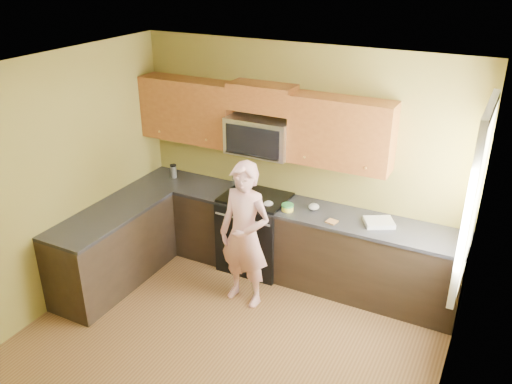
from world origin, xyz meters
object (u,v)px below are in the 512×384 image
Objects in this scene: stove at (255,231)px; woman at (245,235)px; microwave at (260,153)px; travel_mug at (174,177)px; butter_tub at (287,210)px; frying_pan at (250,206)px.

woman is (0.22, -0.68, 0.35)m from stove.
microwave is (0.00, 0.12, 0.97)m from stove.
microwave reaches higher than travel_mug.
woman is 9.34× the size of travel_mug.
woman is 11.95× the size of butter_tub.
woman reaches higher than frying_pan.
microwave is 1.49× the size of frying_pan.
butter_tub is at bearing -27.37° from microwave.
travel_mug is (-1.45, 0.76, 0.10)m from woman.
microwave is at bearing 90.00° from stove.
travel_mug reaches higher than butter_tub.
woman reaches higher than travel_mug.
frying_pan is at bearing -81.22° from microwave.
microwave is at bearing 110.46° from woman.
frying_pan is 0.43m from butter_tub.
microwave reaches higher than woman.
travel_mug is (-1.23, -0.04, -0.53)m from microwave.
butter_tub reaches higher than stove.
woman is (0.22, -0.80, -0.63)m from microwave.
microwave is at bearing 1.94° from travel_mug.
butter_tub is (0.47, -0.24, -0.53)m from microwave.
frying_pan is at bearing -161.15° from butter_tub.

